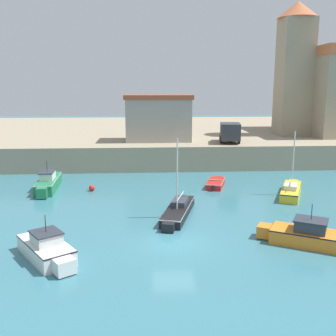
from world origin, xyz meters
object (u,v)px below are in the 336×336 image
(sailboat_yellow_3, at_px, (291,190))
(motorboat_orange_7, at_px, (311,236))
(dinghy_red_0, at_px, (216,183))
(mooring_buoy, at_px, (92,188))
(motorboat_white_6, at_px, (47,249))
(sailboat_black_4, at_px, (178,210))
(motorboat_green_1, at_px, (48,183))
(truck_on_quay, at_px, (230,132))
(church, at_px, (329,88))
(harbor_shed_mid_row, at_px, (158,118))

(sailboat_yellow_3, bearing_deg, motorboat_orange_7, -104.83)
(dinghy_red_0, xyz_separation_m, mooring_buoy, (-10.95, -0.96, -0.04))
(motorboat_white_6, bearing_deg, sailboat_black_4, 41.39)
(motorboat_green_1, xyz_separation_m, sailboat_yellow_3, (20.45, -3.12, -0.18))
(sailboat_yellow_3, height_order, truck_on_quay, sailboat_yellow_3)
(dinghy_red_0, distance_m, motorboat_orange_7, 13.90)
(dinghy_red_0, bearing_deg, motorboat_orange_7, -77.65)
(motorboat_orange_7, distance_m, church, 36.04)
(sailboat_black_4, bearing_deg, dinghy_red_0, 62.90)
(motorboat_white_6, distance_m, mooring_buoy, 13.59)
(dinghy_red_0, xyz_separation_m, harbor_shed_mid_row, (-4.75, 11.49, 4.99))
(motorboat_white_6, xyz_separation_m, harbor_shed_mid_row, (6.76, 26.03, 4.73))
(sailboat_yellow_3, xyz_separation_m, truck_on_quay, (-2.47, 12.66, 3.42))
(mooring_buoy, bearing_deg, motorboat_orange_7, -42.19)
(motorboat_white_6, height_order, truck_on_quay, truck_on_quay)
(mooring_buoy, relative_size, truck_on_quay, 0.12)
(mooring_buoy, distance_m, truck_on_quay, 17.81)
(mooring_buoy, bearing_deg, truck_on_quay, 35.85)
(sailboat_black_4, height_order, church, church)
(motorboat_green_1, xyz_separation_m, truck_on_quay, (17.98, 9.54, 3.24))
(motorboat_orange_7, height_order, harbor_shed_mid_row, harbor_shed_mid_row)
(motorboat_orange_7, relative_size, harbor_shed_mid_row, 0.72)
(motorboat_green_1, relative_size, church, 0.38)
(church, distance_m, harbor_shed_mid_row, 24.19)
(motorboat_green_1, bearing_deg, motorboat_orange_7, -36.81)
(sailboat_black_4, relative_size, motorboat_orange_7, 1.18)
(dinghy_red_0, relative_size, truck_on_quay, 0.87)
(dinghy_red_0, distance_m, motorboat_white_6, 18.54)
(sailboat_black_4, xyz_separation_m, mooring_buoy, (-6.85, 7.04, -0.15))
(mooring_buoy, bearing_deg, motorboat_white_6, -92.37)
(motorboat_white_6, xyz_separation_m, mooring_buoy, (0.56, 13.58, -0.30))
(motorboat_green_1, bearing_deg, motorboat_white_6, -77.05)
(motorboat_orange_7, bearing_deg, church, 64.12)
(motorboat_orange_7, xyz_separation_m, mooring_buoy, (-13.92, 12.61, -0.30))
(sailboat_yellow_3, distance_m, harbor_shed_mid_row, 18.81)
(sailboat_yellow_3, distance_m, mooring_buoy, 16.79)
(dinghy_red_0, relative_size, sailboat_black_4, 0.60)
(motorboat_orange_7, bearing_deg, motorboat_white_6, -176.19)
(sailboat_black_4, xyz_separation_m, church, (22.40, 26.04, 8.22))
(dinghy_red_0, height_order, harbor_shed_mid_row, harbor_shed_mid_row)
(church, bearing_deg, sailboat_yellow_3, -120.52)
(church, bearing_deg, harbor_shed_mid_row, -164.16)
(motorboat_green_1, height_order, harbor_shed_mid_row, harbor_shed_mid_row)
(motorboat_green_1, distance_m, motorboat_orange_7, 22.18)
(truck_on_quay, bearing_deg, harbor_shed_mid_row, 164.27)
(motorboat_green_1, relative_size, sailboat_black_4, 0.95)
(sailboat_black_4, height_order, harbor_shed_mid_row, harbor_shed_mid_row)
(motorboat_green_1, height_order, motorboat_white_6, motorboat_green_1)
(sailboat_yellow_3, xyz_separation_m, motorboat_white_6, (-17.17, -11.13, 0.11))
(motorboat_white_6, bearing_deg, sailboat_yellow_3, 32.96)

